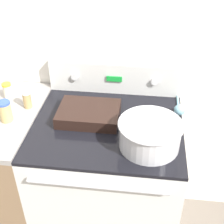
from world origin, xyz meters
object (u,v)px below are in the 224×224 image
object	(u,v)px
spice_jar_blue_cap	(5,111)
mixing_bowl	(150,133)
casserole_dish	(89,113)
spice_jar_white_cap	(27,100)
spice_jar_yellow_cap	(7,91)
ladle	(179,108)

from	to	relation	value
spice_jar_blue_cap	mixing_bowl	bearing A→B (deg)	-7.61
spice_jar_blue_cap	casserole_dish	bearing A→B (deg)	11.34
mixing_bowl	spice_jar_blue_cap	distance (m)	0.75
spice_jar_white_cap	spice_jar_yellow_cap	bearing A→B (deg)	150.75
ladle	spice_jar_blue_cap	xyz separation A→B (m)	(-0.90, -0.20, 0.04)
casserole_dish	ladle	distance (m)	0.49
mixing_bowl	spice_jar_yellow_cap	distance (m)	0.88
mixing_bowl	casserole_dish	world-z (taller)	mixing_bowl
spice_jar_blue_cap	spice_jar_yellow_cap	xyz separation A→B (m)	(-0.08, 0.21, -0.01)
mixing_bowl	ladle	distance (m)	0.35
ladle	spice_jar_white_cap	distance (m)	0.83
ladle	spice_jar_blue_cap	bearing A→B (deg)	-167.17
spice_jar_white_cap	mixing_bowl	bearing A→B (deg)	-18.93
mixing_bowl	ladle	size ratio (longest dim) A/B	0.96
casserole_dish	spice_jar_blue_cap	distance (m)	0.43
mixing_bowl	casserole_dish	xyz separation A→B (m)	(-0.32, 0.18, -0.04)
spice_jar_blue_cap	spice_jar_yellow_cap	bearing A→B (deg)	110.00
spice_jar_white_cap	spice_jar_blue_cap	bearing A→B (deg)	-117.31
mixing_bowl	spice_jar_white_cap	bearing A→B (deg)	161.07
casserole_dish	spice_jar_blue_cap	xyz separation A→B (m)	(-0.42, -0.08, 0.03)
spice_jar_yellow_cap	mixing_bowl	bearing A→B (deg)	-20.89
ladle	spice_jar_white_cap	size ratio (longest dim) A/B	3.21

